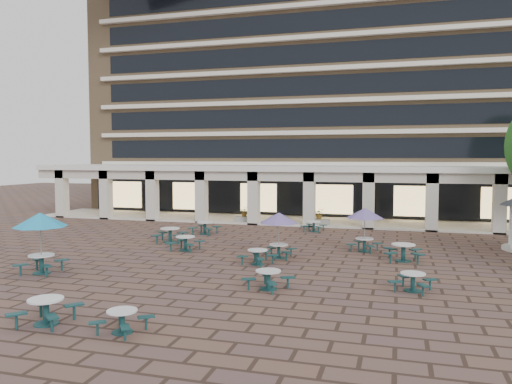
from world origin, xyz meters
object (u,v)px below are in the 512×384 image
picnic_table_1 (122,319)px  planter_right (319,219)px  picnic_table_2 (46,309)px  planter_left (245,217)px

picnic_table_1 → planter_right: (2.04, 23.90, 0.14)m
picnic_table_2 → planter_right: 24.35m
planter_right → picnic_table_2: bearing=-101.0°
picnic_table_1 → planter_left: size_ratio=1.08×
picnic_table_2 → planter_left: 23.93m
picnic_table_1 → planter_left: 24.19m
picnic_table_1 → planter_left: planter_left is taller
picnic_table_2 → planter_left: planter_left is taller
picnic_table_1 → picnic_table_2: size_ratio=0.86×
picnic_table_1 → planter_right: planter_right is taller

